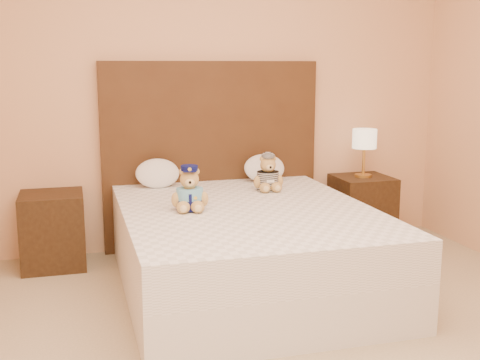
{
  "coord_description": "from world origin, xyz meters",
  "views": [
    {
      "loc": [
        -1.08,
        -2.48,
        1.47
      ],
      "look_at": [
        0.02,
        1.45,
        0.69
      ],
      "focal_mm": 45.0,
      "sensor_mm": 36.0,
      "label": 1
    }
  ],
  "objects_px": {
    "teddy_prisoner": "(268,173)",
    "teddy_police": "(190,188)",
    "bed": "(247,248)",
    "lamp": "(364,141)",
    "nightstand_right": "(362,209)",
    "nightstand_left": "(53,230)",
    "pillow_right": "(264,167)",
    "pillow_left": "(157,172)"
  },
  "relations": [
    {
      "from": "nightstand_left",
      "to": "pillow_left",
      "type": "bearing_deg",
      "value": 2.19
    },
    {
      "from": "lamp",
      "to": "teddy_prisoner",
      "type": "relative_size",
      "value": 1.5
    },
    {
      "from": "teddy_police",
      "to": "pillow_left",
      "type": "xyz_separation_m",
      "value": [
        -0.09,
        0.8,
        -0.03
      ]
    },
    {
      "from": "nightstand_right",
      "to": "pillow_left",
      "type": "xyz_separation_m",
      "value": [
        -1.72,
        0.03,
        0.39
      ]
    },
    {
      "from": "bed",
      "to": "teddy_prisoner",
      "type": "relative_size",
      "value": 7.51
    },
    {
      "from": "lamp",
      "to": "bed",
      "type": "bearing_deg",
      "value": -147.38
    },
    {
      "from": "lamp",
      "to": "pillow_right",
      "type": "xyz_separation_m",
      "value": [
        -0.86,
        0.03,
        -0.18
      ]
    },
    {
      "from": "nightstand_right",
      "to": "lamp",
      "type": "distance_m",
      "value": 0.57
    },
    {
      "from": "lamp",
      "to": "teddy_prisoner",
      "type": "distance_m",
      "value": 1.01
    },
    {
      "from": "nightstand_left",
      "to": "teddy_prisoner",
      "type": "distance_m",
      "value": 1.64
    },
    {
      "from": "nightstand_right",
      "to": "teddy_police",
      "type": "distance_m",
      "value": 1.84
    },
    {
      "from": "bed",
      "to": "nightstand_right",
      "type": "bearing_deg",
      "value": 32.62
    },
    {
      "from": "nightstand_right",
      "to": "pillow_left",
      "type": "bearing_deg",
      "value": 179.0
    },
    {
      "from": "bed",
      "to": "teddy_police",
      "type": "height_order",
      "value": "teddy_police"
    },
    {
      "from": "nightstand_left",
      "to": "pillow_left",
      "type": "relative_size",
      "value": 1.65
    },
    {
      "from": "nightstand_right",
      "to": "nightstand_left",
      "type": "bearing_deg",
      "value": 180.0
    },
    {
      "from": "bed",
      "to": "nightstand_right",
      "type": "height_order",
      "value": "same"
    },
    {
      "from": "nightstand_left",
      "to": "nightstand_right",
      "type": "height_order",
      "value": "same"
    },
    {
      "from": "teddy_prisoner",
      "to": "pillow_left",
      "type": "height_order",
      "value": "teddy_prisoner"
    },
    {
      "from": "nightstand_left",
      "to": "pillow_right",
      "type": "height_order",
      "value": "pillow_right"
    },
    {
      "from": "bed",
      "to": "nightstand_left",
      "type": "height_order",
      "value": "same"
    },
    {
      "from": "teddy_police",
      "to": "pillow_left",
      "type": "height_order",
      "value": "teddy_police"
    },
    {
      "from": "bed",
      "to": "nightstand_right",
      "type": "distance_m",
      "value": 1.48
    },
    {
      "from": "nightstand_left",
      "to": "pillow_left",
      "type": "height_order",
      "value": "pillow_left"
    },
    {
      "from": "nightstand_left",
      "to": "lamp",
      "type": "height_order",
      "value": "lamp"
    },
    {
      "from": "teddy_prisoner",
      "to": "teddy_police",
      "type": "bearing_deg",
      "value": -143.52
    },
    {
      "from": "pillow_left",
      "to": "pillow_right",
      "type": "distance_m",
      "value": 0.86
    },
    {
      "from": "pillow_left",
      "to": "pillow_right",
      "type": "height_order",
      "value": "same"
    },
    {
      "from": "nightstand_right",
      "to": "pillow_right",
      "type": "distance_m",
      "value": 0.95
    },
    {
      "from": "nightstand_left",
      "to": "nightstand_right",
      "type": "xyz_separation_m",
      "value": [
        2.5,
        0.0,
        0.0
      ]
    },
    {
      "from": "bed",
      "to": "teddy_police",
      "type": "xyz_separation_m",
      "value": [
        -0.37,
        0.03,
        0.42
      ]
    },
    {
      "from": "nightstand_right",
      "to": "teddy_police",
      "type": "relative_size",
      "value": 1.91
    },
    {
      "from": "bed",
      "to": "pillow_left",
      "type": "distance_m",
      "value": 1.03
    },
    {
      "from": "bed",
      "to": "pillow_right",
      "type": "bearing_deg",
      "value": 64.81
    },
    {
      "from": "teddy_prisoner",
      "to": "nightstand_right",
      "type": "bearing_deg",
      "value": 21.17
    },
    {
      "from": "bed",
      "to": "teddy_prisoner",
      "type": "height_order",
      "value": "teddy_prisoner"
    },
    {
      "from": "teddy_police",
      "to": "pillow_left",
      "type": "bearing_deg",
      "value": 104.95
    },
    {
      "from": "nightstand_right",
      "to": "teddy_police",
      "type": "xyz_separation_m",
      "value": [
        -1.62,
        -0.77,
        0.42
      ]
    },
    {
      "from": "pillow_right",
      "to": "nightstand_right",
      "type": "bearing_deg",
      "value": -2.0
    },
    {
      "from": "lamp",
      "to": "pillow_right",
      "type": "bearing_deg",
      "value": 178.0
    },
    {
      "from": "teddy_prisoner",
      "to": "pillow_left",
      "type": "bearing_deg",
      "value": 158.57
    },
    {
      "from": "nightstand_right",
      "to": "teddy_prisoner",
      "type": "bearing_deg",
      "value": -161.52
    }
  ]
}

